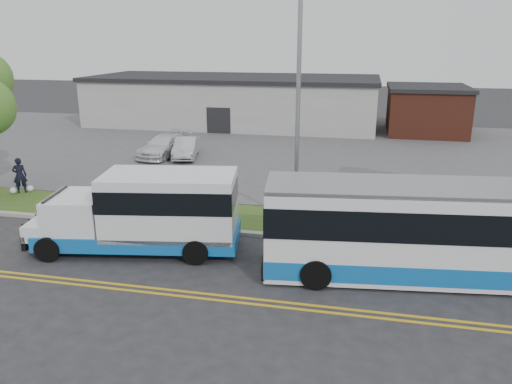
% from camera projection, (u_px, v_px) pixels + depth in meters
% --- Properties ---
extents(ground, '(140.00, 140.00, 0.00)m').
position_uv_depth(ground, '(207.00, 243.00, 19.14)').
color(ground, '#28282B').
rests_on(ground, ground).
extents(lane_line_north, '(70.00, 0.12, 0.01)m').
position_uv_depth(lane_line_north, '(170.00, 290.00, 15.54)').
color(lane_line_north, gold).
rests_on(lane_line_north, ground).
extents(lane_line_south, '(70.00, 0.12, 0.01)m').
position_uv_depth(lane_line_south, '(166.00, 294.00, 15.26)').
color(lane_line_south, gold).
rests_on(lane_line_south, ground).
extents(curb, '(80.00, 0.30, 0.15)m').
position_uv_depth(curb, '(216.00, 231.00, 20.15)').
color(curb, '#9E9B93').
rests_on(curb, ground).
extents(verge, '(80.00, 3.30, 0.10)m').
position_uv_depth(verge, '(228.00, 217.00, 21.84)').
color(verge, '#2B4D19').
rests_on(verge, ground).
extents(parking_lot, '(80.00, 25.00, 0.10)m').
position_uv_depth(parking_lot, '(281.00, 150.00, 35.01)').
color(parking_lot, '#4C4C4F').
rests_on(parking_lot, ground).
extents(commercial_building, '(25.40, 10.40, 4.35)m').
position_uv_depth(commercial_building, '(234.00, 101.00, 44.94)').
color(commercial_building, '#9E9E99').
rests_on(commercial_building, ground).
extents(brick_wing, '(6.30, 7.30, 3.90)m').
position_uv_depth(brick_wing, '(426.00, 110.00, 40.72)').
color(brick_wing, brown).
rests_on(brick_wing, ground).
extents(streetlight_near, '(0.35, 1.53, 9.50)m').
position_uv_depth(streetlight_near, '(298.00, 99.00, 19.54)').
color(streetlight_near, gray).
rests_on(streetlight_near, verge).
extents(shuttle_bus, '(7.92, 3.67, 2.93)m').
position_uv_depth(shuttle_bus, '(150.00, 210.00, 18.08)').
color(shuttle_bus, '#1061B7').
rests_on(shuttle_bus, ground).
extents(transit_bus, '(11.50, 3.89, 3.13)m').
position_uv_depth(transit_bus, '(440.00, 232.00, 15.97)').
color(transit_bus, white).
rests_on(transit_bus, ground).
extents(pedestrian, '(0.78, 0.71, 1.79)m').
position_uv_depth(pedestrian, '(20.00, 175.00, 24.83)').
color(pedestrian, black).
rests_on(pedestrian, verge).
extents(parked_car_a, '(2.22, 4.16, 1.30)m').
position_uv_depth(parked_car_a, '(186.00, 148.00, 32.33)').
color(parked_car_a, '#B7BABE').
rests_on(parked_car_a, parking_lot).
extents(parked_car_b, '(2.69, 5.06, 1.40)m').
position_uv_depth(parked_car_b, '(165.00, 146.00, 32.70)').
color(parked_car_b, white).
rests_on(parked_car_b, parking_lot).
extents(grocery_bag_left, '(0.32, 0.32, 0.32)m').
position_uv_depth(grocery_bag_left, '(13.00, 191.00, 24.87)').
color(grocery_bag_left, white).
rests_on(grocery_bag_left, verge).
extents(grocery_bag_right, '(0.32, 0.32, 0.32)m').
position_uv_depth(grocery_bag_right, '(30.00, 188.00, 25.21)').
color(grocery_bag_right, white).
rests_on(grocery_bag_right, verge).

